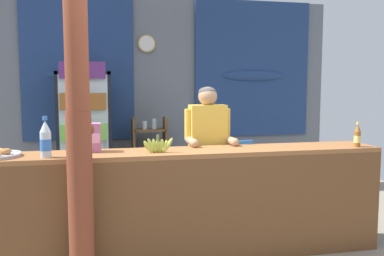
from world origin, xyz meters
name	(u,v)px	position (x,y,z in m)	size (l,w,h in m)	color
ground_plane	(178,232)	(0.00, 1.16, 0.00)	(7.52, 7.52, 0.00)	gray
back_wall_curtained	(158,93)	(0.04, 2.94, 1.46)	(5.24, 0.22, 2.81)	slate
stall_counter	(195,195)	(0.02, 0.43, 0.60)	(3.52, 0.48, 0.99)	#935B33
timber_post	(78,119)	(-0.94, 0.13, 1.32)	(0.21, 0.19, 2.75)	brown
drink_fridge	(85,130)	(-0.98, 2.32, 1.00)	(0.66, 0.62, 1.85)	black
bottle_shelf_rack	(150,156)	(-0.13, 2.57, 0.59)	(0.48, 0.28, 1.13)	brown
plastic_lawn_chair	(233,168)	(0.90, 2.03, 0.49)	(0.53, 0.53, 0.86)	#3884D6
shopkeeper	(208,145)	(0.27, 0.94, 0.97)	(0.47, 0.42, 1.55)	#28282D
soda_bottle_water	(46,140)	(-1.21, 0.41, 1.13)	(0.09, 0.09, 0.34)	silver
soda_bottle_iced_tea	(357,136)	(1.58, 0.38, 1.09)	(0.06, 0.06, 0.24)	brown
snack_box_wafer	(91,137)	(-0.87, 0.63, 1.11)	(0.17, 0.13, 0.25)	#B76699
banana_bunch	(158,146)	(-0.30, 0.46, 1.05)	(0.28, 0.07, 0.16)	#B7C647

